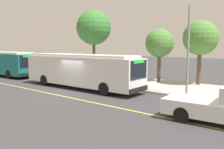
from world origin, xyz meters
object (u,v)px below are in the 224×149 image
object	(u,v)px
transit_bus_main	(81,70)
pedestrian_commuter	(138,74)
transit_bus_second	(3,63)
route_sign_post	(126,66)
waiting_bench	(115,75)

from	to	relation	value
transit_bus_main	pedestrian_commuter	distance (m)	5.16
transit_bus_main	transit_bus_second	distance (m)	14.01
transit_bus_main	transit_bus_second	xyz separation A→B (m)	(-14.01, -0.06, -0.00)
transit_bus_main	pedestrian_commuter	world-z (taller)	transit_bus_main
route_sign_post	pedestrian_commuter	xyz separation A→B (m)	(0.31, 1.45, -0.84)
transit_bus_second	route_sign_post	world-z (taller)	same
route_sign_post	transit_bus_main	bearing A→B (deg)	-143.89
transit_bus_second	waiting_bench	size ratio (longest dim) A/B	7.03
transit_bus_second	route_sign_post	distance (m)	17.36
transit_bus_second	pedestrian_commuter	size ratio (longest dim) A/B	6.66
transit_bus_main	pedestrian_commuter	size ratio (longest dim) A/B	7.07
route_sign_post	pedestrian_commuter	distance (m)	1.70
waiting_bench	route_sign_post	distance (m)	4.49
pedestrian_commuter	waiting_bench	bearing A→B (deg)	160.99
transit_bus_second	pedestrian_commuter	world-z (taller)	transit_bus_second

